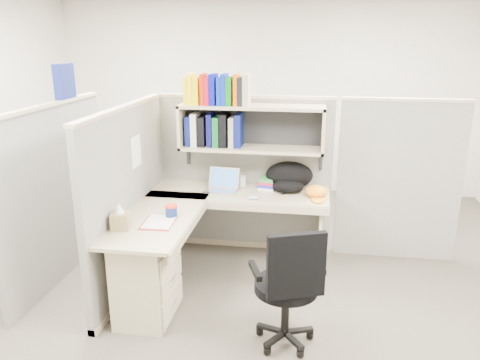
% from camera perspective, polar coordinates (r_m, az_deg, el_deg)
% --- Properties ---
extents(ground, '(6.00, 6.00, 0.00)m').
position_cam_1_polar(ground, '(4.37, -1.31, -12.88)').
color(ground, '#37322B').
rests_on(ground, ground).
extents(room_shell, '(6.00, 6.00, 6.00)m').
position_cam_1_polar(room_shell, '(3.83, -1.48, 8.62)').
color(room_shell, '#B6AFA4').
rests_on(room_shell, ground).
extents(cubicle, '(3.79, 1.84, 1.95)m').
position_cam_1_polar(cubicle, '(4.50, -4.96, 0.53)').
color(cubicle, slate).
rests_on(cubicle, ground).
extents(desk, '(1.74, 1.75, 0.73)m').
position_cam_1_polar(desk, '(4.01, -7.92, -8.87)').
color(desk, tan).
rests_on(desk, ground).
extents(laptop, '(0.34, 0.34, 0.22)m').
position_cam_1_polar(laptop, '(4.56, -2.33, -0.05)').
color(laptop, '#ABABAF').
rests_on(laptop, desk).
extents(backpack, '(0.55, 0.48, 0.27)m').
position_cam_1_polar(backpack, '(4.61, 5.99, 0.39)').
color(backpack, black).
rests_on(backpack, desk).
extents(orange_cap, '(0.24, 0.27, 0.11)m').
position_cam_1_polar(orange_cap, '(4.47, 9.29, -1.36)').
color(orange_cap, orange).
rests_on(orange_cap, desk).
extents(snack_canister, '(0.10, 0.10, 0.10)m').
position_cam_1_polar(snack_canister, '(3.98, -8.38, -3.70)').
color(snack_canister, navy).
rests_on(snack_canister, desk).
extents(tissue_box, '(0.16, 0.16, 0.21)m').
position_cam_1_polar(tissue_box, '(3.79, -14.45, -4.29)').
color(tissue_box, '#8E7750').
rests_on(tissue_box, desk).
extents(mouse, '(0.11, 0.08, 0.04)m').
position_cam_1_polar(mouse, '(4.36, 1.64, -2.15)').
color(mouse, '#86A8BE').
rests_on(mouse, desk).
extents(paper_cup, '(0.09, 0.09, 0.11)m').
position_cam_1_polar(paper_cup, '(4.74, 0.25, -0.13)').
color(paper_cup, white).
rests_on(paper_cup, desk).
extents(book_stack, '(0.21, 0.25, 0.11)m').
position_cam_1_polar(book_stack, '(4.69, 3.49, -0.32)').
color(book_stack, gray).
rests_on(book_stack, desk).
extents(loose_paper, '(0.24, 0.32, 0.00)m').
position_cam_1_polar(loose_paper, '(3.90, -9.80, -5.03)').
color(loose_paper, silver).
rests_on(loose_paper, desk).
extents(task_chair, '(0.56, 0.52, 0.97)m').
position_cam_1_polar(task_chair, '(3.48, 5.78, -14.91)').
color(task_chair, black).
rests_on(task_chair, ground).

